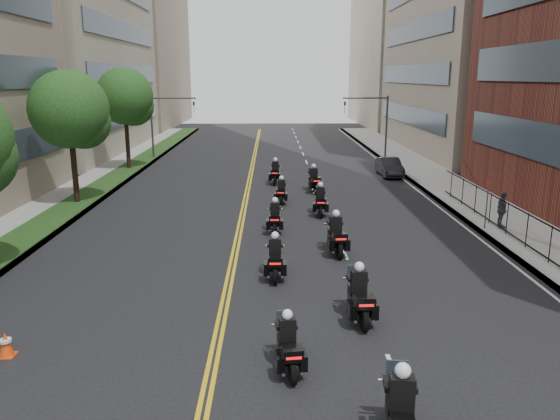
% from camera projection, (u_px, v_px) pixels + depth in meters
% --- Properties ---
extents(sidewalk_right, '(4.00, 90.00, 0.15)m').
position_uv_depth(sidewalk_right, '(467.00, 198.00, 33.15)').
color(sidewalk_right, gray).
rests_on(sidewalk_right, ground).
extents(sidewalk_left, '(4.00, 90.00, 0.15)m').
position_uv_depth(sidewalk_left, '(70.00, 200.00, 32.75)').
color(sidewalk_left, gray).
rests_on(sidewalk_left, ground).
extents(grass_strip, '(2.00, 90.00, 0.04)m').
position_uv_depth(grass_strip, '(83.00, 198.00, 32.74)').
color(grass_strip, '#183914').
rests_on(grass_strip, sidewalk_left).
extents(building_right_far, '(15.00, 28.00, 26.00)m').
position_uv_depth(building_right_far, '(413.00, 37.00, 81.68)').
color(building_right_far, gray).
rests_on(building_right_far, ground).
extents(building_left_far, '(16.00, 28.00, 26.00)m').
position_uv_depth(building_left_far, '(122.00, 37.00, 80.95)').
color(building_left_far, gray).
rests_on(building_left_far, ground).
extents(street_trees, '(4.40, 38.40, 7.98)m').
position_uv_depth(street_trees, '(31.00, 124.00, 25.35)').
color(street_trees, black).
rests_on(street_trees, ground).
extents(traffic_signal_right, '(4.09, 0.20, 5.60)m').
position_uv_depth(traffic_signal_right, '(376.00, 117.00, 48.75)').
color(traffic_signal_right, '#3F3F44').
rests_on(traffic_signal_right, ground).
extents(traffic_signal_left, '(4.09, 0.20, 5.60)m').
position_uv_depth(traffic_signal_left, '(162.00, 118.00, 48.43)').
color(traffic_signal_left, '#3F3F44').
rests_on(traffic_signal_left, ground).
extents(motorcycle_1, '(0.72, 2.56, 1.89)m').
position_uv_depth(motorcycle_1, '(401.00, 420.00, 10.68)').
color(motorcycle_1, black).
rests_on(motorcycle_1, ground).
extents(motorcycle_2, '(0.64, 2.15, 1.59)m').
position_uv_depth(motorcycle_2, '(288.00, 347.00, 13.79)').
color(motorcycle_2, black).
rests_on(motorcycle_2, ground).
extents(motorcycle_3, '(0.58, 2.47, 1.82)m').
position_uv_depth(motorcycle_3, '(359.00, 298.00, 16.61)').
color(motorcycle_3, black).
rests_on(motorcycle_3, ground).
extents(motorcycle_4, '(0.53, 2.33, 1.72)m').
position_uv_depth(motorcycle_4, '(275.00, 260.00, 20.18)').
color(motorcycle_4, black).
rests_on(motorcycle_4, ground).
extents(motorcycle_5, '(0.64, 2.51, 1.85)m').
position_uv_depth(motorcycle_5, '(336.00, 237.00, 22.91)').
color(motorcycle_5, black).
rests_on(motorcycle_5, ground).
extents(motorcycle_6, '(0.53, 2.29, 1.69)m').
position_uv_depth(motorcycle_6, '(275.00, 219.00, 26.05)').
color(motorcycle_6, black).
rests_on(motorcycle_6, ground).
extents(motorcycle_7, '(0.57, 2.40, 1.77)m').
position_uv_depth(motorcycle_7, '(320.00, 202.00, 29.33)').
color(motorcycle_7, black).
rests_on(motorcycle_7, ground).
extents(motorcycle_8, '(0.57, 2.20, 1.63)m').
position_uv_depth(motorcycle_8, '(281.00, 192.00, 32.03)').
color(motorcycle_8, black).
rests_on(motorcycle_8, ground).
extents(motorcycle_9, '(0.70, 2.43, 1.80)m').
position_uv_depth(motorcycle_9, '(314.00, 181.00, 35.17)').
color(motorcycle_9, black).
rests_on(motorcycle_9, ground).
extents(motorcycle_10, '(0.59, 2.45, 1.80)m').
position_uv_depth(motorcycle_10, '(275.00, 173.00, 37.90)').
color(motorcycle_10, black).
rests_on(motorcycle_10, ground).
extents(parked_sedan, '(1.50, 4.13, 1.36)m').
position_uv_depth(parked_sedan, '(389.00, 167.00, 40.77)').
color(parked_sedan, black).
rests_on(parked_sedan, ground).
extents(pedestrian_c, '(0.51, 1.08, 1.79)m').
position_uv_depth(pedestrian_c, '(502.00, 210.00, 26.19)').
color(pedestrian_c, '#3E4046').
rests_on(pedestrian_c, sidewalk_right).
extents(traffic_cone, '(0.42, 0.42, 0.70)m').
position_uv_depth(traffic_cone, '(6.00, 344.00, 14.53)').
color(traffic_cone, '#F2460C').
rests_on(traffic_cone, ground).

